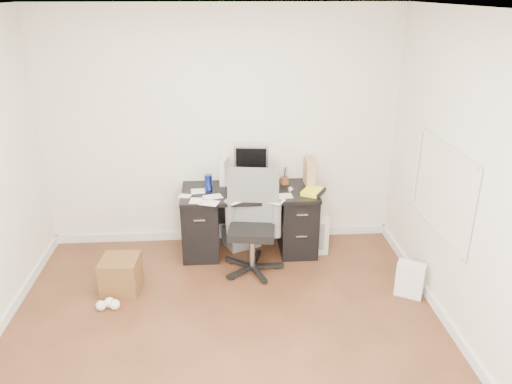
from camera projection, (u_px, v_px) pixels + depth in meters
ground at (226, 345)px, 4.26m from camera, size 4.00×4.00×0.00m
room_shell at (225, 160)px, 3.66m from camera, size 4.02×4.02×2.71m
desk at (249, 219)px, 5.65m from camera, size 1.50×0.70×0.75m
loose_papers at (231, 193)px, 5.46m from camera, size 1.10×0.60×0.00m
lcd_monitor at (251, 166)px, 5.57m from camera, size 0.40×0.26×0.48m
keyboard at (255, 191)px, 5.48m from camera, size 0.39×0.14×0.02m
computer_mouse at (291, 190)px, 5.45m from camera, size 0.08×0.08×0.07m
travel_mug at (208, 183)px, 5.46m from camera, size 0.09×0.09×0.19m
white_binder at (224, 171)px, 5.68m from camera, size 0.17×0.28×0.30m
magazine_file at (309, 172)px, 5.63m from camera, size 0.13×0.26×0.30m
pen_cup at (285, 175)px, 5.66m from camera, size 0.11×0.11×0.21m
yellow_book at (313, 192)px, 5.43m from camera, size 0.30×0.32×0.04m
paper_remote at (273, 200)px, 5.26m from camera, size 0.30×0.29×0.02m
office_chair at (252, 225)px, 5.19m from camera, size 0.70×0.70×1.09m
pc_tower at (315, 227)px, 5.82m from camera, size 0.22×0.48×0.48m
shopping_bag at (410, 279)px, 4.89m from camera, size 0.32×0.29×0.36m
wicker_basket at (121, 275)px, 4.97m from camera, size 0.39×0.39×0.36m
desk_printer at (241, 236)px, 5.89m from camera, size 0.47×0.43×0.22m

